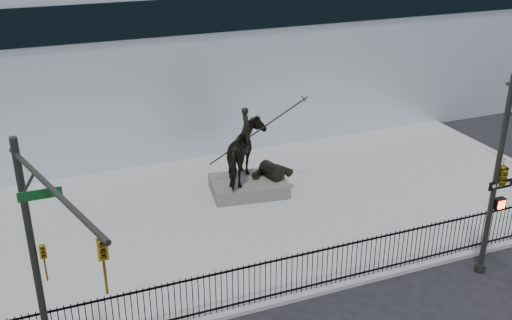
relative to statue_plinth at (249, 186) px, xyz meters
name	(u,v)px	position (x,y,z in m)	size (l,w,h in m)	color
plaza	(223,217)	(-1.72, -1.55, -0.37)	(30.00, 12.00, 0.15)	gray
building	(145,42)	(-1.72, 11.45, 4.05)	(44.00, 14.00, 9.00)	silver
picket_fence	(282,277)	(-1.72, -7.30, 0.46)	(22.10, 0.10, 1.50)	black
statue_plinth	(249,186)	(0.00, 0.00, 0.00)	(3.15, 2.17, 0.59)	#4F4C48
equestrian_statue	(250,153)	(0.06, -0.01, 1.53)	(4.01, 2.77, 3.42)	black
traffic_signal_left	(47,270)	(-8.47, -9.17, 3.58)	(1.52, 4.84, 7.00)	#262823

